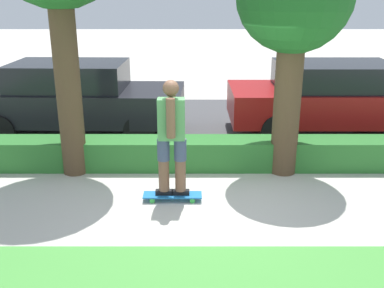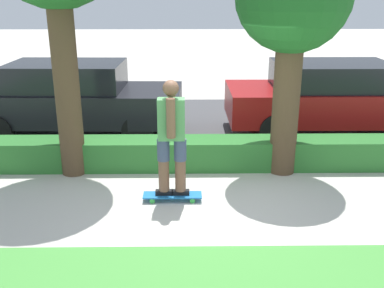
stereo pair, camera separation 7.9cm
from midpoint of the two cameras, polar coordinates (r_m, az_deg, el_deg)
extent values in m
plane|color=#BCB7AD|center=(6.51, 2.11, -8.26)|extent=(60.00, 60.00, 0.00)
cube|color=#474749|center=(10.42, 1.29, 2.46)|extent=(12.86, 5.00, 0.01)
cube|color=#2D702D|center=(7.87, 1.72, -1.20)|extent=(12.86, 0.60, 0.52)
cube|color=#1E6BAD|center=(6.73, -2.19, -6.48)|extent=(0.87, 0.24, 0.02)
cylinder|color=green|center=(6.67, 0.35, -7.19)|extent=(0.08, 0.04, 0.08)
cylinder|color=green|center=(6.83, 0.34, -6.52)|extent=(0.08, 0.04, 0.08)
cylinder|color=green|center=(6.69, -4.77, -7.17)|extent=(0.08, 0.04, 0.08)
cylinder|color=green|center=(6.85, -4.65, -6.50)|extent=(0.08, 0.04, 0.08)
cube|color=black|center=(6.72, -3.24, -6.13)|extent=(0.26, 0.09, 0.07)
cylinder|color=brown|center=(6.54, -3.31, -2.69)|extent=(0.16, 0.16, 0.80)
cylinder|color=#3D4766|center=(6.46, -3.35, -0.71)|extent=(0.18, 0.18, 0.32)
cube|color=black|center=(6.71, -1.15, -6.14)|extent=(0.26, 0.09, 0.07)
cylinder|color=brown|center=(6.53, -1.18, -2.69)|extent=(0.16, 0.16, 0.80)
cylinder|color=#3D4766|center=(6.45, -1.19, -0.71)|extent=(0.18, 0.18, 0.32)
cube|color=#519356|center=(6.31, -2.32, 3.18)|extent=(0.38, 0.21, 0.59)
cylinder|color=brown|center=(6.14, -2.39, 3.30)|extent=(0.13, 0.13, 0.56)
cylinder|color=brown|center=(6.45, -2.28, 4.07)|extent=(0.13, 0.13, 0.56)
sphere|color=brown|center=(6.21, -2.38, 7.11)|extent=(0.23, 0.23, 0.23)
cylinder|color=brown|center=(7.56, -15.25, 7.63)|extent=(0.41, 0.41, 3.15)
cylinder|color=brown|center=(7.57, 12.24, 5.09)|extent=(0.44, 0.44, 2.43)
cube|color=black|center=(9.97, -14.12, 4.95)|extent=(4.55, 1.85, 0.67)
cube|color=black|center=(9.88, -15.17, 8.38)|extent=(2.38, 1.58, 0.55)
cylinder|color=black|center=(9.06, -6.50, 1.79)|extent=(0.62, 0.21, 0.62)
cylinder|color=black|center=(10.58, -5.59, 4.36)|extent=(0.62, 0.21, 0.62)
cylinder|color=black|center=(9.77, -23.01, 1.65)|extent=(0.62, 0.21, 0.62)
cylinder|color=black|center=(11.20, -20.00, 4.11)|extent=(0.62, 0.21, 0.62)
cube|color=maroon|center=(10.12, 18.27, 4.90)|extent=(4.63, 1.81, 0.68)
cube|color=black|center=(9.96, 17.87, 8.28)|extent=(2.41, 1.59, 0.53)
cylinder|color=black|center=(9.07, 10.99, 1.72)|extent=(0.67, 0.22, 0.67)
cylinder|color=black|center=(10.65, 9.37, 4.41)|extent=(0.67, 0.22, 0.67)
camera|label=1|loc=(0.04, 90.34, -0.12)|focal=42.00mm
camera|label=2|loc=(0.04, -89.66, 0.12)|focal=42.00mm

